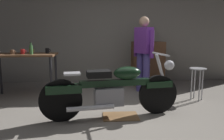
{
  "coord_description": "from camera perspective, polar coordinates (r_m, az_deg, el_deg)",
  "views": [
    {
      "loc": [
        -0.28,
        -3.25,
        1.3
      ],
      "look_at": [
        -0.02,
        0.7,
        0.65
      ],
      "focal_mm": 35.42,
      "sensor_mm": 36.0,
      "label": 1
    }
  ],
  "objects": [
    {
      "name": "motorcycle",
      "position": [
        3.44,
        0.2,
        -5.0
      ],
      "size": [
        2.18,
        0.7,
        1.0
      ],
      "rotation": [
        0.0,
        0.0,
        0.15
      ],
      "color": "black",
      "rests_on": "ground_plane"
    },
    {
      "name": "drip_tray",
      "position": [
        3.59,
        2.22,
        -11.84
      ],
      "size": [
        0.56,
        0.4,
        0.01
      ],
      "primitive_type": "cube",
      "color": "olive",
      "rests_on": "ground_plane"
    },
    {
      "name": "bottle",
      "position": [
        4.6,
        -20.16,
        4.98
      ],
      "size": [
        0.06,
        0.06,
        0.24
      ],
      "color": "#4C8C4C",
      "rests_on": "workbench"
    },
    {
      "name": "mug_yellow_tall",
      "position": [
        4.98,
        -20.16,
        4.71
      ],
      "size": [
        0.11,
        0.08,
        0.1
      ],
      "color": "yellow",
      "rests_on": "workbench"
    },
    {
      "name": "ground_plane",
      "position": [
        3.51,
        1.09,
        -12.41
      ],
      "size": [
        12.0,
        12.0,
        0.0
      ],
      "primitive_type": "plane",
      "color": "gray"
    },
    {
      "name": "mug_red_diner",
      "position": [
        4.76,
        -22.06,
        4.43
      ],
      "size": [
        0.11,
        0.08,
        0.1
      ],
      "color": "red",
      "rests_on": "workbench"
    },
    {
      "name": "workbench",
      "position": [
        4.84,
        -21.88,
        2.58
      ],
      "size": [
        1.3,
        0.64,
        0.9
      ],
      "color": "brown",
      "rests_on": "ground_plane"
    },
    {
      "name": "back_wall",
      "position": [
        6.06,
        -1.13,
        11.7
      ],
      "size": [
        8.0,
        0.12,
        3.1
      ],
      "primitive_type": "cube",
      "color": "gray",
      "rests_on": "ground_plane"
    },
    {
      "name": "wooden_dresser",
      "position": [
        5.75,
        9.18,
        1.72
      ],
      "size": [
        0.8,
        0.47,
        1.1
      ],
      "color": "brown",
      "rests_on": "ground_plane"
    },
    {
      "name": "person_standing",
      "position": [
        4.93,
        8.12,
        4.87
      ],
      "size": [
        0.39,
        0.49,
        1.67
      ],
      "rotation": [
        0.0,
        0.0,
        2.16
      ],
      "color": "#54489B",
      "rests_on": "ground_plane"
    },
    {
      "name": "shop_stool",
      "position": [
        4.63,
        21.22,
        -1.28
      ],
      "size": [
        0.32,
        0.32,
        0.64
      ],
      "color": "#B2B2B7",
      "rests_on": "ground_plane"
    },
    {
      "name": "mug_brown_stoneware",
      "position": [
        4.81,
        -24.34,
        4.27
      ],
      "size": [
        0.11,
        0.08,
        0.09
      ],
      "color": "brown",
      "rests_on": "workbench"
    },
    {
      "name": "mug_black_matte",
      "position": [
        4.8,
        -16.35,
        4.82
      ],
      "size": [
        0.11,
        0.07,
        0.11
      ],
      "color": "black",
      "rests_on": "workbench"
    }
  ]
}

